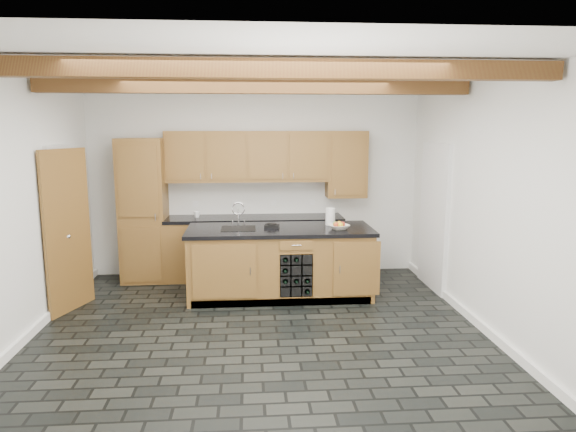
% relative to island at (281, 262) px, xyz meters
% --- Properties ---
extents(ground, '(5.00, 5.00, 0.00)m').
position_rel_island_xyz_m(ground, '(-0.31, -1.28, -0.46)').
color(ground, black).
rests_on(ground, ground).
extents(room_shell, '(5.01, 5.00, 5.00)m').
position_rel_island_xyz_m(room_shell, '(-0.39, -0.75, 1.06)').
color(room_shell, white).
rests_on(room_shell, ground).
extents(back_cabinetry, '(3.65, 0.62, 2.20)m').
position_rel_island_xyz_m(back_cabinetry, '(-0.68, 0.95, 0.51)').
color(back_cabinetry, brown).
rests_on(back_cabinetry, ground).
extents(island, '(2.48, 0.96, 0.93)m').
position_rel_island_xyz_m(island, '(0.00, 0.00, 0.00)').
color(island, brown).
rests_on(island, ground).
extents(faucet, '(0.45, 0.40, 0.34)m').
position_rel_island_xyz_m(faucet, '(-0.56, 0.05, 0.50)').
color(faucet, black).
rests_on(faucet, island).
extents(kitchen_scale, '(0.21, 0.14, 0.06)m').
position_rel_island_xyz_m(kitchen_scale, '(-0.11, 0.04, 0.49)').
color(kitchen_scale, black).
rests_on(kitchen_scale, island).
extents(fruit_bowl, '(0.33, 0.33, 0.07)m').
position_rel_island_xyz_m(fruit_bowl, '(0.76, -0.14, 0.50)').
color(fruit_bowl, beige).
rests_on(fruit_bowl, island).
extents(fruit_cluster, '(0.16, 0.17, 0.07)m').
position_rel_island_xyz_m(fruit_cluster, '(0.76, -0.14, 0.53)').
color(fruit_cluster, '#A82916').
rests_on(fruit_cluster, fruit_bowl).
extents(paper_towel, '(0.13, 0.13, 0.23)m').
position_rel_island_xyz_m(paper_towel, '(0.70, 0.19, 0.58)').
color(paper_towel, white).
rests_on(paper_towel, island).
extents(mug, '(0.13, 0.13, 0.09)m').
position_rel_island_xyz_m(mug, '(-1.19, 0.93, 0.51)').
color(mug, white).
rests_on(mug, back_cabinetry).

